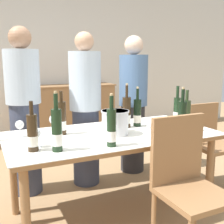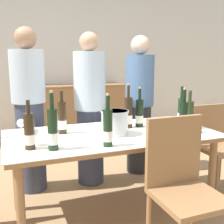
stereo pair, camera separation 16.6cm
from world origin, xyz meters
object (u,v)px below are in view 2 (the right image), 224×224
object	(u,v)px
wine_glass_0	(151,126)
chair_near_front	(182,180)
wine_bottle_1	(181,111)
wine_glass_2	(56,119)
wine_bottle_8	(53,130)
ice_bucket	(115,122)
wine_glass_3	(34,133)
wine_bottle_3	(183,118)
wine_glass_4	(165,126)
wine_bottle_6	(139,114)
chair_right_end	(215,141)
dining_table	(112,141)
wine_bottle_5	(62,118)
wine_bottle_4	(108,128)
wine_bottle_2	(128,113)
wine_glass_1	(21,124)
person_guest_right	(139,105)
person_guest_left	(90,110)
sideboard_cabinet	(79,112)
person_host	(29,111)
wine_bottle_0	(29,132)
wine_bottle_7	(189,116)

from	to	relation	value
wine_glass_0	chair_near_front	world-z (taller)	chair_near_front
wine_bottle_1	wine_glass_2	distance (m)	1.19
wine_bottle_8	wine_glass_2	distance (m)	0.54
ice_bucket	wine_glass_3	xyz separation A→B (m)	(-0.65, -0.07, -0.01)
wine_bottle_3	wine_glass_4	xyz separation A→B (m)	(-0.23, -0.09, -0.03)
ice_bucket	wine_bottle_1	distance (m)	0.77
wine_bottle_6	wine_glass_3	world-z (taller)	wine_bottle_6
ice_bucket	chair_right_end	xyz separation A→B (m)	(1.15, 0.13, -0.32)
dining_table	wine_bottle_5	distance (m)	0.46
wine_bottle_4	chair_right_end	world-z (taller)	wine_bottle_4
wine_bottle_2	chair_right_end	bearing A→B (deg)	-2.90
wine_glass_1	chair_near_front	world-z (taller)	chair_near_front
ice_bucket	wine_bottle_4	xyz separation A→B (m)	(-0.16, -0.28, 0.02)
wine_bottle_1	wine_glass_4	distance (m)	0.61
wine_bottle_1	person_guest_right	xyz separation A→B (m)	(-0.12, 0.66, -0.04)
wine_bottle_4	person_guest_left	world-z (taller)	person_guest_left
wine_bottle_2	wine_glass_2	size ratio (longest dim) A/B	2.71
sideboard_cabinet	person_host	distance (m)	1.90
wine_bottle_0	sideboard_cabinet	bearing A→B (deg)	68.61
wine_bottle_0	person_host	size ratio (longest dim) A/B	0.21
wine_bottle_4	wine_glass_0	bearing A→B (deg)	4.99
wine_glass_1	chair_near_front	distance (m)	1.32
ice_bucket	wine_glass_1	xyz separation A→B (m)	(-0.71, 0.26, -0.01)
person_guest_right	dining_table	bearing A→B (deg)	-129.51
wine_bottle_5	chair_near_front	distance (m)	1.06
person_guest_right	wine_bottle_0	bearing A→B (deg)	-143.62
dining_table	wine_bottle_0	xyz separation A→B (m)	(-0.68, -0.19, 0.19)
wine_bottle_2	person_guest_left	world-z (taller)	person_guest_left
wine_bottle_0	person_guest_left	world-z (taller)	person_guest_left
wine_bottle_7	wine_glass_0	xyz separation A→B (m)	(-0.49, -0.19, -0.01)
wine_bottle_0	wine_bottle_6	bearing A→B (deg)	18.03
person_host	wine_bottle_3	bearing A→B (deg)	-39.87
chair_right_end	person_guest_left	bearing A→B (deg)	152.16
wine_bottle_4	wine_glass_3	distance (m)	0.53
ice_bucket	wine_bottle_5	world-z (taller)	wine_bottle_5
dining_table	wine_glass_3	xyz separation A→B (m)	(-0.64, -0.12, 0.17)
wine_bottle_5	person_host	size ratio (longest dim) A/B	0.22
wine_bottle_5	chair_right_end	size ratio (longest dim) A/B	0.41
chair_right_end	person_guest_left	world-z (taller)	person_guest_left
ice_bucket	wine_glass_0	bearing A→B (deg)	-51.29
sideboard_cabinet	wine_glass_2	xyz separation A→B (m)	(-0.74, -2.10, 0.36)
sideboard_cabinet	wine_bottle_3	bearing A→B (deg)	-85.05
wine_glass_4	person_guest_right	bearing A→B (deg)	73.29
person_host	person_guest_left	distance (m)	0.62
wine_bottle_0	wine_bottle_4	xyz separation A→B (m)	(0.52, -0.13, 0.01)
wine_glass_1	wine_bottle_4	bearing A→B (deg)	-44.29
sideboard_cabinet	person_host	world-z (taller)	person_host
wine_glass_1	wine_glass_3	xyz separation A→B (m)	(0.06, -0.34, 0.00)
wine_bottle_3	wine_glass_0	bearing A→B (deg)	-168.37
chair_right_end	wine_bottle_4	bearing A→B (deg)	-162.96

